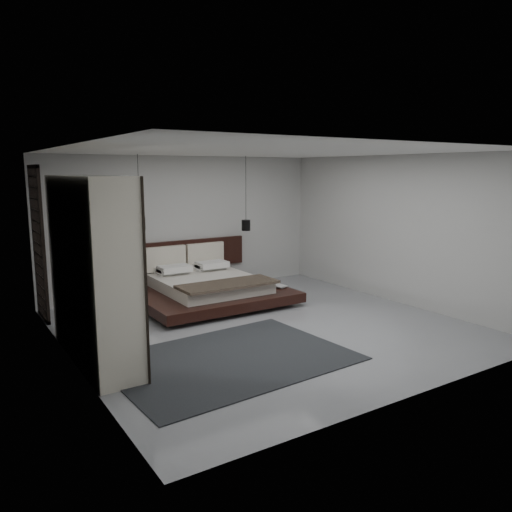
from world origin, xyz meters
TOP-DOWN VIEW (x-y plane):
  - floor at (0.00, 0.00)m, footprint 6.00×6.00m
  - ceiling at (0.00, 0.00)m, footprint 6.00×6.00m
  - wall_back at (0.00, 3.00)m, footprint 6.00×0.00m
  - wall_front at (0.00, -3.00)m, footprint 6.00×0.00m
  - wall_left at (-3.00, 0.00)m, footprint 0.00×6.00m
  - wall_right at (3.00, 0.00)m, footprint 0.00×6.00m
  - lattice_screen at (-2.95, 2.45)m, footprint 0.05×0.90m
  - bed at (-0.07, 1.91)m, footprint 2.78×2.39m
  - book_lower at (1.07, 1.25)m, footprint 0.26×0.32m
  - book_upper at (1.05, 1.22)m, footprint 0.22×0.28m
  - pendant_left at (-1.22, 2.35)m, footprint 0.19×0.19m
  - pendant_right at (1.07, 2.35)m, footprint 0.18×0.18m
  - wardrobe at (-2.70, 0.12)m, footprint 0.59×2.49m
  - rug at (-1.20, -0.93)m, footprint 3.24×2.40m

SIDE VIEW (x-z plane):
  - floor at x=0.00m, z-range 0.00..0.00m
  - rug at x=-1.20m, z-range 0.00..0.01m
  - book_lower at x=1.07m, z-range 0.26..0.29m
  - bed at x=-0.07m, z-range -0.25..0.83m
  - book_upper at x=1.05m, z-range 0.29..0.31m
  - wardrobe at x=-2.70m, z-range 0.00..2.44m
  - lattice_screen at x=-2.95m, z-range 0.00..2.60m
  - pendant_right at x=1.07m, z-range 0.62..2.15m
  - wall_back at x=0.00m, z-range -1.60..4.40m
  - wall_front at x=0.00m, z-range -1.60..4.40m
  - wall_left at x=-3.00m, z-range -1.60..4.40m
  - wall_right at x=3.00m, z-range -1.60..4.40m
  - pendant_left at x=-1.22m, z-range 0.86..2.23m
  - ceiling at x=0.00m, z-range 2.80..2.80m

